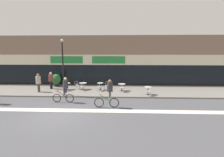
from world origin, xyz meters
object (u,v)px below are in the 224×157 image
cafe_chair_1_near (82,86)px  pedestrian_near_end (51,79)px  bistro_table_0 (67,85)px  cafe_chair_3_near (122,87)px  bistro_table_2 (100,85)px  lamp_post (63,63)px  planter_pot (56,80)px  bistro_table_1 (83,85)px  cyclist_1 (109,92)px  cafe_chair_0_near (65,86)px  cafe_chair_2_side (106,85)px  cafe_chair_4_near (149,91)px  cafe_chair_2_near (100,86)px  bistro_table_4 (148,89)px  bistro_table_3 (122,86)px  pedestrian_far_end (38,81)px  cyclist_0 (65,88)px  cafe_chair_1_side (77,85)px

cafe_chair_1_near → pedestrian_near_end: (-3.48, 0.81, 0.55)m
bistro_table_0 → cafe_chair_3_near: cafe_chair_3_near is taller
bistro_table_2 → lamp_post: lamp_post is taller
pedestrian_near_end → planter_pot: bearing=-76.9°
bistro_table_1 → cyclist_1: size_ratio=0.38×
cafe_chair_0_near → cafe_chair_1_near: same height
cafe_chair_2_side → cafe_chair_3_near: bearing=147.7°
cafe_chair_0_near → cafe_chair_4_near: 8.34m
cafe_chair_2_near → bistro_table_4: bearing=-101.4°
bistro_table_2 → pedestrian_near_end: (-5.32, 0.34, 0.54)m
bistro_table_3 → pedestrian_far_end: pedestrian_far_end is taller
cyclist_0 → cyclist_1: cyclist_1 is taller
planter_pot → cafe_chair_2_near: bearing=-23.9°
cafe_chair_3_near → pedestrian_near_end: (-7.55, 1.32, 0.55)m
bistro_table_3 → cafe_chair_0_near: bearing=-177.1°
bistro_table_0 → cafe_chair_2_side: 4.14m
cafe_chair_1_side → pedestrian_far_end: pedestrian_far_end is taller
cafe_chair_2_near → cyclist_1: cyclist_1 is taller
bistro_table_2 → cafe_chair_1_side: cafe_chair_1_side is taller
bistro_table_3 → lamp_post: 6.15m
cafe_chair_2_side → pedestrian_near_end: size_ratio=0.50×
bistro_table_4 → cafe_chair_0_near: 8.24m
cafe_chair_1_side → pedestrian_near_end: size_ratio=0.50×
cafe_chair_2_side → cafe_chair_4_near: (4.01, -2.43, 0.00)m
cafe_chair_2_side → cafe_chair_3_near: size_ratio=1.00×
bistro_table_4 → cafe_chair_1_near: size_ratio=0.81×
planter_pot → cyclist_1: bearing=-47.6°
cafe_chair_3_near → cyclist_0: size_ratio=0.44×
bistro_table_4 → cafe_chair_2_side: 4.40m
bistro_table_1 → cyclist_1: 6.36m
bistro_table_3 → cafe_chair_4_near: 3.18m
cafe_chair_0_near → planter_pot: (-1.74, 2.35, 0.23)m
bistro_table_3 → cafe_chair_0_near: size_ratio=0.82×
cyclist_1 → pedestrian_near_end: cyclist_1 is taller
cyclist_1 → cafe_chair_1_side: bearing=-55.9°
cafe_chair_3_near → bistro_table_4: bearing=-112.5°
cyclist_0 → bistro_table_4: bearing=-159.2°
bistro_table_1 → cafe_chair_1_side: (-0.63, -0.01, 0.00)m
cafe_chair_2_near → cafe_chair_4_near: size_ratio=1.00×
cafe_chair_1_side → cafe_chair_3_near: bearing=-19.0°
bistro_table_3 → cafe_chair_2_near: size_ratio=0.82×
lamp_post → pedestrian_far_end: size_ratio=2.77×
lamp_post → bistro_table_1: bearing=64.2°
cafe_chair_1_near → cafe_chair_1_side: size_ratio=1.00×
bistro_table_2 → cafe_chair_3_near: 2.43m
bistro_table_3 → cafe_chair_0_near: 5.75m
bistro_table_0 → bistro_table_3: 5.74m
bistro_table_0 → cyclist_1: (4.73, -5.38, 0.52)m
cafe_chair_0_near → planter_pot: planter_pot is taller
cafe_chair_2_side → planter_pot: planter_pot is taller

